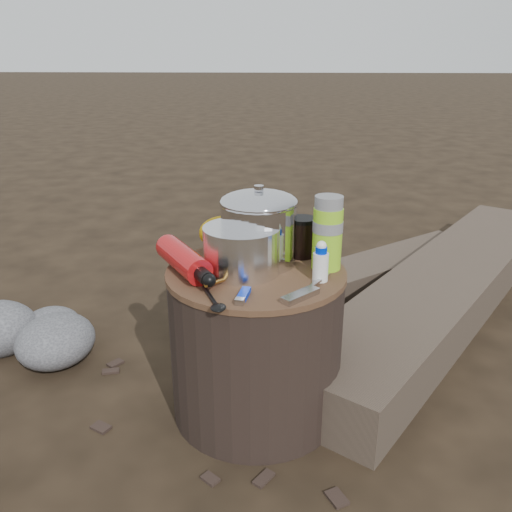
# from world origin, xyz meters

# --- Properties ---
(ground) EXTENTS (60.00, 60.00, 0.00)m
(ground) POSITION_xyz_m (0.00, 0.00, 0.00)
(ground) COLOR black
(ground) RESTS_ON ground
(stump) EXTENTS (0.48, 0.48, 0.44)m
(stump) POSITION_xyz_m (0.00, 0.00, 0.22)
(stump) COLOR black
(stump) RESTS_ON ground
(log_main) EXTENTS (1.45, 1.93, 0.18)m
(log_main) POSITION_xyz_m (0.74, 0.73, 0.09)
(log_main) COLOR #43372C
(log_main) RESTS_ON ground
(log_small) EXTENTS (1.12, 0.95, 0.10)m
(log_small) POSITION_xyz_m (0.47, 0.95, 0.05)
(log_small) COLOR #43372C
(log_small) RESTS_ON ground
(foil_windscreen) EXTENTS (0.20, 0.20, 0.12)m
(foil_windscreen) POSITION_xyz_m (-0.04, -0.01, 0.50)
(foil_windscreen) COLOR white
(foil_windscreen) RESTS_ON stump
(camping_pot) EXTENTS (0.20, 0.20, 0.20)m
(camping_pot) POSITION_xyz_m (0.00, 0.06, 0.54)
(camping_pot) COLOR silver
(camping_pot) RESTS_ON stump
(fuel_bottle) EXTENTS (0.22, 0.28, 0.07)m
(fuel_bottle) POSITION_xyz_m (-0.19, -0.02, 0.47)
(fuel_bottle) COLOR red
(fuel_bottle) RESTS_ON stump
(thermos) EXTENTS (0.08, 0.08, 0.20)m
(thermos) POSITION_xyz_m (0.19, 0.03, 0.54)
(thermos) COLOR #8ED520
(thermos) RESTS_ON stump
(travel_mug) EXTENTS (0.07, 0.07, 0.11)m
(travel_mug) POSITION_xyz_m (0.12, 0.12, 0.49)
(travel_mug) COLOR black
(travel_mug) RESTS_ON stump
(stuff_sack) EXTENTS (0.15, 0.12, 0.10)m
(stuff_sack) POSITION_xyz_m (-0.10, 0.16, 0.49)
(stuff_sack) COLOR #BA8803
(stuff_sack) RESTS_ON stump
(food_pouch) EXTENTS (0.11, 0.05, 0.13)m
(food_pouch) POSITION_xyz_m (-0.01, 0.17, 0.51)
(food_pouch) COLOR #151255
(food_pouch) RESTS_ON stump
(lighter) EXTENTS (0.03, 0.09, 0.02)m
(lighter) POSITION_xyz_m (-0.02, -0.17, 0.45)
(lighter) COLOR #0026C8
(lighter) RESTS_ON stump
(multitool) EXTENTS (0.10, 0.10, 0.02)m
(multitool) POSITION_xyz_m (0.11, -0.17, 0.45)
(multitool) COLOR #B1B1B6
(multitool) RESTS_ON stump
(pot_grabber) EXTENTS (0.08, 0.13, 0.01)m
(pot_grabber) POSITION_xyz_m (0.15, -0.09, 0.44)
(pot_grabber) COLOR #B1B1B6
(pot_grabber) RESTS_ON stump
(spork) EXTENTS (0.08, 0.14, 0.01)m
(spork) POSITION_xyz_m (-0.10, -0.18, 0.44)
(spork) COLOR black
(spork) RESTS_ON stump
(squeeze_bottle) EXTENTS (0.04, 0.04, 0.09)m
(squeeze_bottle) POSITION_xyz_m (0.17, -0.06, 0.49)
(squeeze_bottle) COLOR white
(squeeze_bottle) RESTS_ON stump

